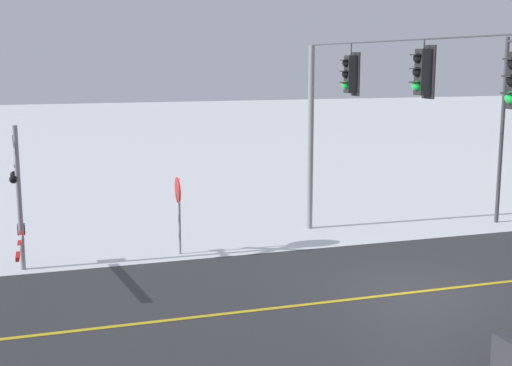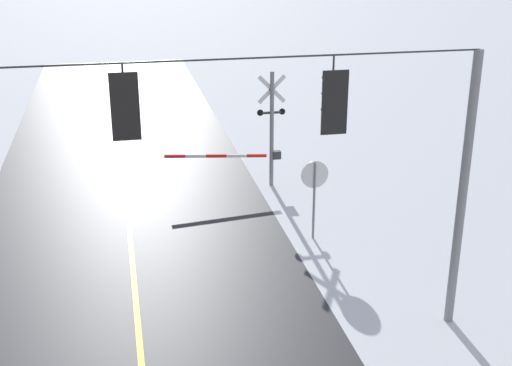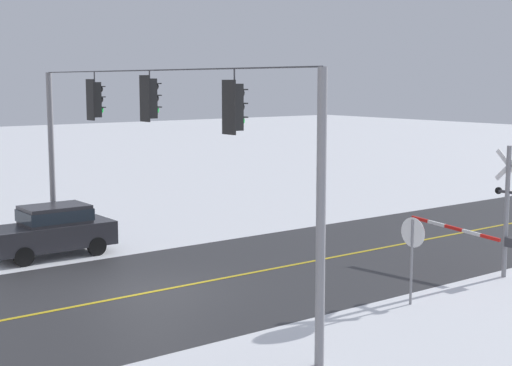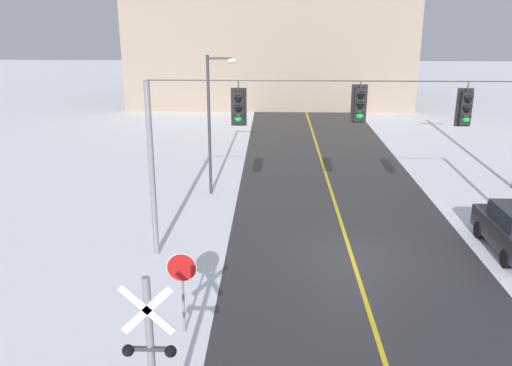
# 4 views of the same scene
# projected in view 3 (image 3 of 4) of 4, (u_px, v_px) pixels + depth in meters

# --- Properties ---
(ground_plane) EXTENTS (160.00, 160.00, 0.00)m
(ground_plane) POSITION_uv_depth(u_px,v_px,m) (153.00, 292.00, 21.37)
(ground_plane) COLOR white
(signal_span) EXTENTS (14.20, 0.47, 6.22)m
(signal_span) POSITION_uv_depth(u_px,v_px,m) (152.00, 141.00, 20.72)
(signal_span) COLOR gray
(signal_span) RESTS_ON ground
(stop_sign) EXTENTS (0.80, 0.09, 2.35)m
(stop_sign) POSITION_uv_depth(u_px,v_px,m) (413.00, 241.00, 19.98)
(stop_sign) COLOR gray
(stop_sign) RESTS_ON ground
(railroad_crossing) EXTENTS (4.16, 0.31, 4.00)m
(railroad_crossing) POSITION_uv_depth(u_px,v_px,m) (498.00, 211.00, 23.03)
(railroad_crossing) COLOR gray
(railroad_crossing) RESTS_ON ground
(parked_car_charcoal) EXTENTS (1.83, 4.20, 1.74)m
(parked_car_charcoal) POSITION_uv_depth(u_px,v_px,m) (53.00, 229.00, 25.61)
(parked_car_charcoal) COLOR #2D2D33
(parked_car_charcoal) RESTS_ON ground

